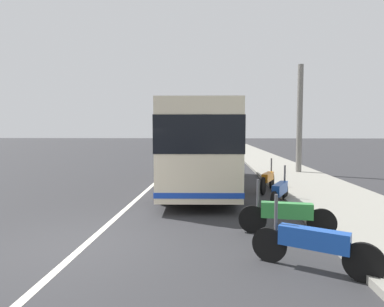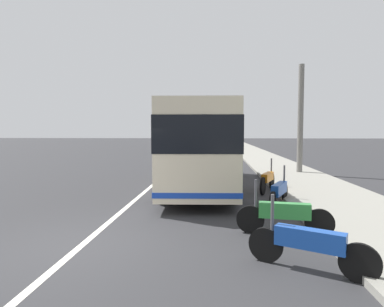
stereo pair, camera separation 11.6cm
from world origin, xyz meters
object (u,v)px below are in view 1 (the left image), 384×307
Objects in this scene: motorcycle_nearest_curb at (268,180)px; car_oncoming at (206,143)px; coach_bus at (198,143)px; motorcycle_mid_row at (313,244)px; utility_pole at (300,120)px; motorcycle_by_tree at (280,191)px; motorcycle_angled at (286,214)px; car_far_distant at (174,146)px.

motorcycle_nearest_curb is 0.46× the size of car_oncoming.
motorcycle_mid_row is (-8.54, -2.36, -1.45)m from coach_bus.
utility_pole is (-28.82, -5.88, 2.30)m from car_oncoming.
utility_pole is at bearing 5.71° from motorcycle_by_tree.
motorcycle_by_tree is at bearing -143.57° from coach_bus.
motorcycle_angled is at bearing 164.32° from utility_pole.
utility_pole is at bearing -53.39° from coach_bus.
utility_pole is (5.49, -2.61, 2.56)m from motorcycle_nearest_curb.
coach_bus is 5.28× the size of motorcycle_mid_row.
utility_pole is (4.49, -5.44, 1.12)m from coach_bus.
car_far_distant reaches higher than motorcycle_mid_row.
car_far_distant is (21.91, 3.63, -1.17)m from coach_bus.
motorcycle_angled is 5.58m from motorcycle_nearest_curb.
utility_pole reaches higher than car_far_distant.
coach_bus is 4.69m from motorcycle_by_tree.
car_oncoming is (34.31, 3.27, 0.26)m from motorcycle_nearest_curb.
car_oncoming is (11.39, -3.20, -0.00)m from car_far_distant.
utility_pole is (13.03, -3.09, 2.57)m from motorcycle_mid_row.
utility_pole reaches higher than motorcycle_by_tree.
motorcycle_by_tree is 0.46× the size of car_far_distant.
coach_bus is at bearing 129.50° from utility_pole.
car_far_distant is at bearing 6.52° from coach_bus.
motorcycle_by_tree is at bearing 161.76° from utility_pole.
motorcycle_nearest_curb reaches higher than motorcycle_by_tree.
motorcycle_nearest_curb is (2.45, -0.01, 0.02)m from motorcycle_by_tree.
motorcycle_angled is 11.76m from utility_pole.
car_oncoming is (39.88, 2.77, 0.26)m from motorcycle_angled.
car_oncoming is (36.76, 3.26, 0.28)m from motorcycle_by_tree.
motorcycle_angled is 0.49× the size of car_oncoming.
coach_bus is at bearing 9.46° from car_far_distant.
motorcycle_angled reaches higher than motorcycle_mid_row.
car_oncoming is at bearing 29.02° from motorcycle_by_tree.
motorcycle_by_tree is at bearing -158.12° from motorcycle_nearest_curb.
car_far_distant is at bearing 27.51° from utility_pole.
coach_bus is 5.00× the size of motorcycle_by_tree.
car_oncoming reaches higher than car_far_distant.
motorcycle_nearest_curb reaches higher than motorcycle_angled.
motorcycle_mid_row is 41.94m from car_oncoming.
utility_pole reaches higher than motorcycle_nearest_curb.
utility_pole reaches higher than coach_bus.
motorcycle_mid_row is at bearing 98.97° from motorcycle_angled.
car_oncoming is at bearing -57.71° from motorcycle_mid_row.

